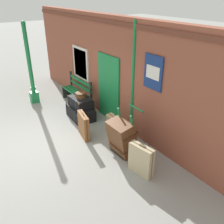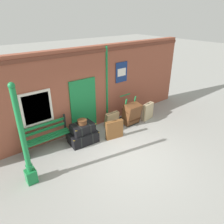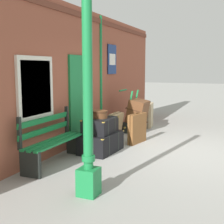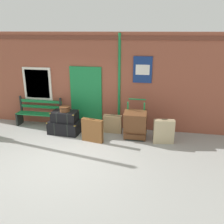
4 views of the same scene
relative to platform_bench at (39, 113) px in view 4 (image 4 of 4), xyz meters
name	(u,v)px [view 4 (image 4 of 4)]	position (x,y,z in m)	size (l,w,h in m)	color
ground_plane	(66,159)	(1.80, -2.16, -0.44)	(60.00, 60.00, 0.00)	gray
brick_facade	(91,81)	(1.79, 0.44, 1.15)	(10.40, 0.35, 3.20)	brown
platform_bench	(39,113)	(0.00, 0.00, 0.00)	(1.60, 0.43, 1.01)	#197A3D
steamer_trunk_base	(65,127)	(1.13, -0.48, -0.23)	(1.05, 0.72, 0.43)	black
steamer_trunk_middle	(65,116)	(1.14, -0.47, 0.14)	(0.81, 0.55, 0.33)	black
round_hatbox	(65,109)	(1.15, -0.46, 0.39)	(0.34, 0.34, 0.16)	brown
porters_trolley	(136,129)	(3.45, -0.37, -0.17)	(0.71, 0.61, 1.20)	black
large_brown_trunk	(135,125)	(3.45, -0.55, 0.03)	(0.70, 0.60, 0.95)	brown
suitcase_beige	(92,130)	(2.20, -0.96, -0.09)	(0.69, 0.28, 0.76)	brown
suitcase_brown	(113,124)	(2.68, -0.19, -0.13)	(0.61, 0.29, 0.65)	tan
suitcase_olive	(164,132)	(4.32, -0.66, -0.08)	(0.63, 0.29, 0.77)	tan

